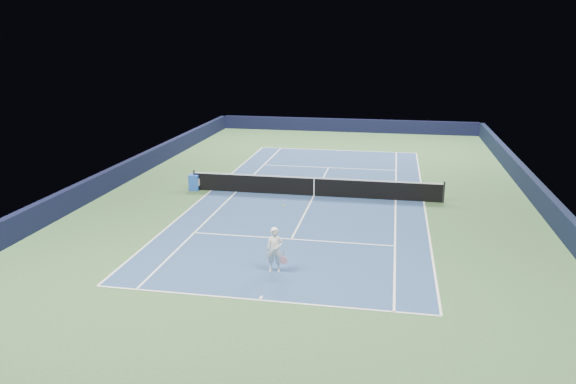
# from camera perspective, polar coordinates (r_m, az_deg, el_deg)

# --- Properties ---
(ground) EXTENTS (40.00, 40.00, 0.00)m
(ground) POSITION_cam_1_polar(r_m,az_deg,el_deg) (28.71, 2.65, -0.40)
(ground) COLOR #34572F
(ground) RESTS_ON ground
(wall_far) EXTENTS (22.00, 0.35, 1.10)m
(wall_far) POSITION_cam_1_polar(r_m,az_deg,el_deg) (47.87, 6.05, 6.74)
(wall_far) COLOR black
(wall_far) RESTS_ON ground
(wall_right) EXTENTS (0.35, 40.00, 1.10)m
(wall_right) POSITION_cam_1_polar(r_m,az_deg,el_deg) (29.16, 24.22, -0.43)
(wall_right) COLOR black
(wall_right) RESTS_ON ground
(wall_left) EXTENTS (0.35, 40.00, 1.10)m
(wall_left) POSITION_cam_1_polar(r_m,az_deg,el_deg) (31.86, -16.99, 1.57)
(wall_left) COLOR black
(wall_left) RESTS_ON ground
(court_surface) EXTENTS (10.97, 23.77, 0.01)m
(court_surface) POSITION_cam_1_polar(r_m,az_deg,el_deg) (28.71, 2.65, -0.40)
(court_surface) COLOR navy
(court_surface) RESTS_ON ground
(baseline_far) EXTENTS (10.97, 0.08, 0.00)m
(baseline_far) POSITION_cam_1_polar(r_m,az_deg,el_deg) (40.18, 5.06, 4.25)
(baseline_far) COLOR white
(baseline_far) RESTS_ON ground
(baseline_near) EXTENTS (10.97, 0.08, 0.00)m
(baseline_near) POSITION_cam_1_polar(r_m,az_deg,el_deg) (17.78, -2.89, -10.91)
(baseline_near) COLOR white
(baseline_near) RESTS_ON ground
(sideline_doubles_right) EXTENTS (0.08, 23.77, 0.00)m
(sideline_doubles_right) POSITION_cam_1_polar(r_m,az_deg,el_deg) (28.50, 13.63, -0.94)
(sideline_doubles_right) COLOR white
(sideline_doubles_right) RESTS_ON ground
(sideline_doubles_left) EXTENTS (0.08, 23.77, 0.00)m
(sideline_doubles_left) POSITION_cam_1_polar(r_m,az_deg,el_deg) (29.93, -7.80, 0.16)
(sideline_doubles_left) COLOR white
(sideline_doubles_left) RESTS_ON ground
(sideline_singles_right) EXTENTS (0.08, 23.77, 0.00)m
(sideline_singles_right) POSITION_cam_1_polar(r_m,az_deg,el_deg) (28.45, 10.88, -0.81)
(sideline_singles_right) COLOR white
(sideline_singles_right) RESTS_ON ground
(sideline_singles_left) EXTENTS (0.08, 23.77, 0.00)m
(sideline_singles_left) POSITION_cam_1_polar(r_m,az_deg,el_deg) (29.53, -5.28, 0.03)
(sideline_singles_left) COLOR white
(sideline_singles_left) RESTS_ON ground
(service_line_far) EXTENTS (8.23, 0.08, 0.00)m
(service_line_far) POSITION_cam_1_polar(r_m,az_deg,el_deg) (34.85, 4.14, 2.49)
(service_line_far) COLOR white
(service_line_far) RESTS_ON ground
(service_line_near) EXTENTS (8.23, 0.08, 0.00)m
(service_line_near) POSITION_cam_1_polar(r_m,az_deg,el_deg) (22.70, 0.35, -4.80)
(service_line_near) COLOR white
(service_line_near) RESTS_ON ground
(center_service_line) EXTENTS (0.08, 12.80, 0.00)m
(center_service_line) POSITION_cam_1_polar(r_m,az_deg,el_deg) (28.70, 2.65, -0.38)
(center_service_line) COLOR white
(center_service_line) RESTS_ON ground
(center_mark_far) EXTENTS (0.08, 0.30, 0.00)m
(center_mark_far) POSITION_cam_1_polar(r_m,az_deg,el_deg) (40.03, 5.04, 4.21)
(center_mark_far) COLOR white
(center_mark_far) RESTS_ON ground
(center_mark_near) EXTENTS (0.08, 0.30, 0.00)m
(center_mark_near) POSITION_cam_1_polar(r_m,az_deg,el_deg) (17.91, -2.78, -10.70)
(center_mark_near) COLOR white
(center_mark_near) RESTS_ON ground
(tennis_net) EXTENTS (12.90, 0.10, 1.07)m
(tennis_net) POSITION_cam_1_polar(r_m,az_deg,el_deg) (28.57, 2.66, 0.57)
(tennis_net) COLOR black
(tennis_net) RESTS_ON ground
(sponsor_cube) EXTENTS (0.59, 0.49, 0.83)m
(sponsor_cube) POSITION_cam_1_polar(r_m,az_deg,el_deg) (30.09, -9.50, 0.98)
(sponsor_cube) COLOR blue
(sponsor_cube) RESTS_ON ground
(tennis_player) EXTENTS (0.77, 1.26, 2.14)m
(tennis_player) POSITION_cam_1_polar(r_m,az_deg,el_deg) (19.46, -1.34, -5.90)
(tennis_player) COLOR white
(tennis_player) RESTS_ON ground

